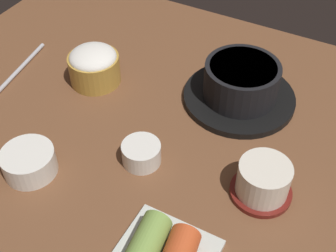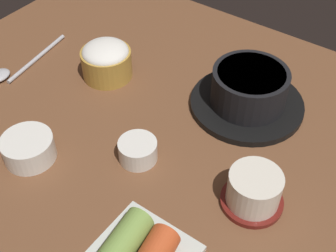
{
  "view_description": "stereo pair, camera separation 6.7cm",
  "coord_description": "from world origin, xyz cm",
  "px_view_note": "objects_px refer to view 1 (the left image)",
  "views": [
    {
      "loc": [
        26.27,
        -47.22,
        55.84
      ],
      "look_at": [
        2.0,
        -2.0,
        5.0
      ],
      "focal_mm": 48.14,
      "sensor_mm": 36.0,
      "label": 1
    },
    {
      "loc": [
        31.95,
        -43.68,
        55.84
      ],
      "look_at": [
        2.0,
        -2.0,
        5.0
      ],
      "focal_mm": 48.14,
      "sensor_mm": 36.0,
      "label": 2
    }
  ],
  "objects_px": {
    "rice_bowl": "(94,65)",
    "tea_cup_with_saucer": "(263,181)",
    "stone_pot": "(241,85)",
    "banchan_cup_center": "(141,153)",
    "side_bowl_near": "(29,161)"
  },
  "relations": [
    {
      "from": "tea_cup_with_saucer",
      "to": "side_bowl_near",
      "type": "height_order",
      "value": "tea_cup_with_saucer"
    },
    {
      "from": "stone_pot",
      "to": "tea_cup_with_saucer",
      "type": "relative_size",
      "value": 2.19
    },
    {
      "from": "stone_pot",
      "to": "rice_bowl",
      "type": "relative_size",
      "value": 2.12
    },
    {
      "from": "banchan_cup_center",
      "to": "stone_pot",
      "type": "bearing_deg",
      "value": 68.84
    },
    {
      "from": "stone_pot",
      "to": "banchan_cup_center",
      "type": "bearing_deg",
      "value": -111.16
    },
    {
      "from": "stone_pot",
      "to": "side_bowl_near",
      "type": "height_order",
      "value": "stone_pot"
    },
    {
      "from": "banchan_cup_center",
      "to": "side_bowl_near",
      "type": "xyz_separation_m",
      "value": [
        -0.14,
        -0.1,
        0.0
      ]
    },
    {
      "from": "rice_bowl",
      "to": "tea_cup_with_saucer",
      "type": "bearing_deg",
      "value": -15.84
    },
    {
      "from": "stone_pot",
      "to": "banchan_cup_center",
      "type": "height_order",
      "value": "stone_pot"
    },
    {
      "from": "rice_bowl",
      "to": "banchan_cup_center",
      "type": "height_order",
      "value": "rice_bowl"
    },
    {
      "from": "rice_bowl",
      "to": "side_bowl_near",
      "type": "distance_m",
      "value": 0.23
    },
    {
      "from": "stone_pot",
      "to": "banchan_cup_center",
      "type": "distance_m",
      "value": 0.22
    },
    {
      "from": "rice_bowl",
      "to": "side_bowl_near",
      "type": "xyz_separation_m",
      "value": [
        0.04,
        -0.23,
        -0.01
      ]
    },
    {
      "from": "stone_pot",
      "to": "rice_bowl",
      "type": "xyz_separation_m",
      "value": [
        -0.26,
        -0.08,
        0.0
      ]
    },
    {
      "from": "stone_pot",
      "to": "tea_cup_with_saucer",
      "type": "height_order",
      "value": "stone_pot"
    }
  ]
}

